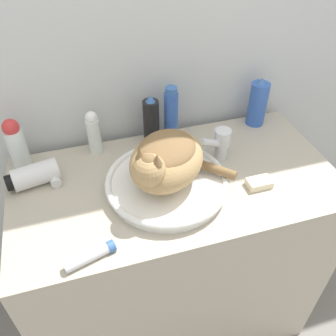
{
  "coord_description": "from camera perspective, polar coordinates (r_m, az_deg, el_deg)",
  "views": [
    {
      "loc": [
        -0.26,
        -0.51,
        1.61
      ],
      "look_at": [
        -0.04,
        0.22,
        0.94
      ],
      "focal_mm": 38.0,
      "sensor_mm": 36.0,
      "label": 1
    }
  ],
  "objects": [
    {
      "name": "cream_tube",
      "position": [
        0.93,
        -12.25,
        -13.63
      ],
      "size": [
        0.14,
        0.06,
        0.03
      ],
      "rotation": [
        0.0,
        0.0,
        0.28
      ],
      "color": "silver",
      "rests_on": "vanity_counter"
    },
    {
      "name": "hairspray_can_black",
      "position": [
        1.23,
        -2.71,
        7.51
      ],
      "size": [
        0.06,
        0.06,
        0.18
      ],
      "color": "black",
      "rests_on": "vanity_counter"
    },
    {
      "name": "shampoo_bottle_tall",
      "position": [
        1.24,
        0.49,
        8.56
      ],
      "size": [
        0.05,
        0.05,
        0.2
      ],
      "color": "#335BB7",
      "rests_on": "vanity_counter"
    },
    {
      "name": "soap_bar",
      "position": [
        1.13,
        14.42,
        -2.36
      ],
      "size": [
        0.07,
        0.05,
        0.02
      ],
      "color": "beige",
      "rests_on": "vanity_counter"
    },
    {
      "name": "faucet",
      "position": [
        1.17,
        8.34,
        4.02
      ],
      "size": [
        0.13,
        0.08,
        0.12
      ],
      "rotation": [
        0.0,
        0.0,
        -2.74
      ],
      "color": "silver",
      "rests_on": "vanity_counter"
    },
    {
      "name": "hair_dryer",
      "position": [
        1.16,
        -20.34,
        -1.06
      ],
      "size": [
        0.16,
        0.11,
        0.07
      ],
      "rotation": [
        0.0,
        0.0,
        3.34
      ],
      "color": "silver",
      "rests_on": "vanity_counter"
    },
    {
      "name": "vanity_counter",
      "position": [
        1.44,
        1.06,
        -14.31
      ],
      "size": [
        1.03,
        0.53,
        0.85
      ],
      "color": "#B2A893",
      "rests_on": "ground_plane"
    },
    {
      "name": "deodorant_stick",
      "position": [
        1.21,
        -11.85,
        5.6
      ],
      "size": [
        0.04,
        0.04,
        0.16
      ],
      "color": "silver",
      "rests_on": "vanity_counter"
    },
    {
      "name": "wall_back",
      "position": [
        1.2,
        -3.41,
        20.95
      ],
      "size": [
        8.0,
        0.05,
        2.4
      ],
      "color": "silver",
      "rests_on": "ground_plane"
    },
    {
      "name": "sink_basin",
      "position": [
        1.08,
        -0.18,
        -2.41
      ],
      "size": [
        0.37,
        0.37,
        0.04
      ],
      "color": "white",
      "rests_on": "vanity_counter"
    },
    {
      "name": "cat",
      "position": [
        1.0,
        -0.32,
        1.46
      ],
      "size": [
        0.36,
        0.32,
        0.17
      ],
      "rotation": [
        0.0,
        0.0,
        3.96
      ],
      "color": "tan",
      "rests_on": "sink_basin"
    },
    {
      "name": "lotion_bottle_white",
      "position": [
        1.22,
        -23.18,
        3.66
      ],
      "size": [
        0.06,
        0.06,
        0.17
      ],
      "color": "silver",
      "rests_on": "vanity_counter"
    },
    {
      "name": "spray_bottle_trigger",
      "position": [
        1.37,
        14.2,
        10.08
      ],
      "size": [
        0.07,
        0.07,
        0.19
      ],
      "color": "#335BB7",
      "rests_on": "vanity_counter"
    }
  ]
}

